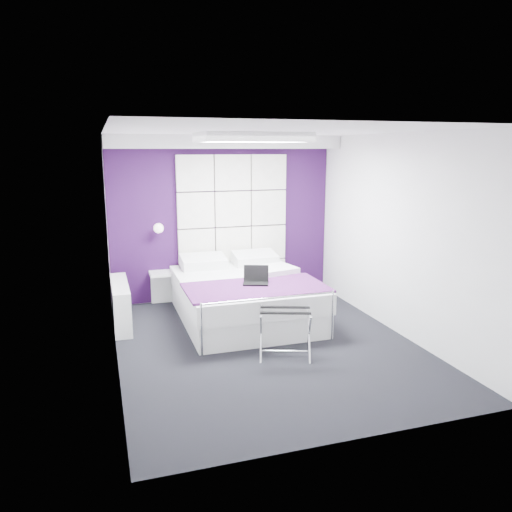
{
  "coord_description": "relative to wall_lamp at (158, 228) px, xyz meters",
  "views": [
    {
      "loc": [
        -1.9,
        -5.55,
        2.4
      ],
      "look_at": [
        -0.03,
        0.35,
        1.06
      ],
      "focal_mm": 35.0,
      "sensor_mm": 36.0,
      "label": 1
    }
  ],
  "objects": [
    {
      "name": "soffit",
      "position": [
        1.05,
        -0.11,
        1.28
      ],
      "size": [
        3.58,
        0.5,
        0.2
      ],
      "primitive_type": "cube",
      "color": "white",
      "rests_on": "wall_back"
    },
    {
      "name": "nightstand",
      "position": [
        0.05,
        -0.04,
        -0.71
      ],
      "size": [
        0.42,
        0.33,
        0.05
      ],
      "primitive_type": "cube",
      "color": "white",
      "rests_on": "wall_back"
    },
    {
      "name": "floor",
      "position": [
        1.05,
        -2.06,
        -1.22
      ],
      "size": [
        4.4,
        4.4,
        0.0
      ],
      "primitive_type": "plane",
      "color": "black",
      "rests_on": "ground"
    },
    {
      "name": "wall_left",
      "position": [
        -0.75,
        -2.06,
        0.08
      ],
      "size": [
        0.0,
        4.4,
        4.4
      ],
      "primitive_type": "plane",
      "rotation": [
        1.57,
        0.0,
        1.57
      ],
      "color": "white",
      "rests_on": "floor"
    },
    {
      "name": "wall_right",
      "position": [
        2.85,
        -2.06,
        0.08
      ],
      "size": [
        0.0,
        4.4,
        4.4
      ],
      "primitive_type": "plane",
      "rotation": [
        1.57,
        0.0,
        -1.57
      ],
      "color": "white",
      "rests_on": "floor"
    },
    {
      "name": "accent_wall",
      "position": [
        1.05,
        0.13,
        0.08
      ],
      "size": [
        3.58,
        0.02,
        2.58
      ],
      "primitive_type": "cube",
      "color": "#2F0E3D",
      "rests_on": "wall_back"
    },
    {
      "name": "wall_back",
      "position": [
        1.05,
        0.14,
        0.08
      ],
      "size": [
        3.6,
        0.0,
        3.6
      ],
      "primitive_type": "plane",
      "rotation": [
        1.57,
        0.0,
        0.0
      ],
      "color": "white",
      "rests_on": "floor"
    },
    {
      "name": "luggage_rack",
      "position": [
        1.14,
        -2.46,
        -0.93
      ],
      "size": [
        0.58,
        0.43,
        0.57
      ],
      "rotation": [
        0.0,
        0.0,
        -0.34
      ],
      "color": "silver",
      "rests_on": "floor"
    },
    {
      "name": "ceiling",
      "position": [
        1.05,
        -2.06,
        1.38
      ],
      "size": [
        4.4,
        4.4,
        0.0
      ],
      "primitive_type": "plane",
      "rotation": [
        3.14,
        0.0,
        0.0
      ],
      "color": "white",
      "rests_on": "wall_back"
    },
    {
      "name": "wall_lamp",
      "position": [
        0.0,
        0.0,
        0.0
      ],
      "size": [
        0.15,
        0.15,
        0.15
      ],
      "primitive_type": "sphere",
      "color": "white",
      "rests_on": "wall_back"
    },
    {
      "name": "headboard",
      "position": [
        1.2,
        0.08,
        -0.05
      ],
      "size": [
        1.8,
        0.08,
        2.3
      ],
      "primitive_type": null,
      "color": "silver",
      "rests_on": "wall_back"
    },
    {
      "name": "skylight",
      "position": [
        1.05,
        -1.46,
        1.33
      ],
      "size": [
        1.36,
        0.86,
        0.12
      ],
      "primitive_type": null,
      "color": "white",
      "rests_on": "ceiling"
    },
    {
      "name": "bed",
      "position": [
        1.05,
        -1.03,
        -0.89
      ],
      "size": [
        1.85,
        2.24,
        0.78
      ],
      "color": "white",
      "rests_on": "floor"
    },
    {
      "name": "laptop",
      "position": [
        1.09,
        -1.44,
        -0.53
      ],
      "size": [
        0.33,
        0.24,
        0.24
      ],
      "rotation": [
        0.0,
        0.0,
        -0.35
      ],
      "color": "black",
      "rests_on": "bed"
    },
    {
      "name": "radiator",
      "position": [
        -0.64,
        -0.76,
        -0.92
      ],
      "size": [
        0.22,
        1.2,
        0.6
      ],
      "primitive_type": "cube",
      "color": "white",
      "rests_on": "floor"
    }
  ]
}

